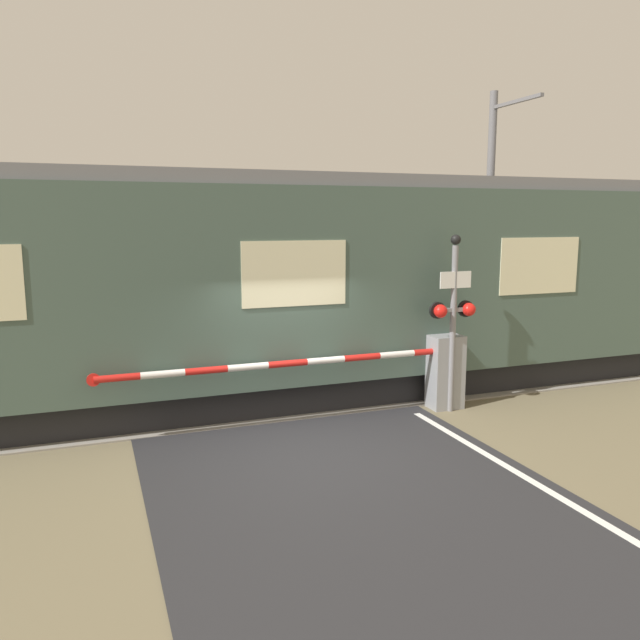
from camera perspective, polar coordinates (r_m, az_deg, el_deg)
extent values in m
plane|color=#6B6047|center=(9.68, -0.55, -11.84)|extent=(80.00, 80.00, 0.00)
cube|color=gray|center=(12.40, -5.34, -7.03)|extent=(36.00, 3.20, 0.03)
cube|color=#595451|center=(11.71, -4.41, -7.66)|extent=(36.00, 0.08, 0.10)
cube|color=#595451|center=(13.05, -6.18, -5.91)|extent=(36.00, 0.08, 0.10)
cube|color=black|center=(12.36, -4.57, -5.69)|extent=(16.83, 2.70, 0.60)
cube|color=#42564C|center=(12.00, -4.70, 3.65)|extent=(18.29, 3.18, 3.43)
cube|color=slate|center=(11.96, -4.82, 12.43)|extent=(17.93, 2.92, 0.24)
cube|color=beige|center=(12.93, 19.44, 4.70)|extent=(1.83, 0.02, 1.10)
cube|color=beige|center=(10.46, -2.31, 4.26)|extent=(1.83, 0.02, 1.10)
cube|color=gray|center=(11.79, 11.39, -4.67)|extent=(0.60, 0.44, 1.36)
cylinder|color=gray|center=(11.70, 11.45, -2.72)|extent=(0.16, 0.16, 0.18)
cylinder|color=red|center=(11.53, 10.02, -2.86)|extent=(0.68, 0.11, 0.11)
cylinder|color=white|center=(11.21, 7.02, -3.14)|extent=(0.68, 0.11, 0.11)
cylinder|color=red|center=(10.92, 3.85, -3.42)|extent=(0.68, 0.11, 0.11)
cylinder|color=white|center=(10.66, 0.51, -3.71)|extent=(0.68, 0.11, 0.11)
cylinder|color=red|center=(10.44, -2.98, -4.00)|extent=(0.68, 0.11, 0.11)
cylinder|color=white|center=(10.26, -6.61, -4.28)|extent=(0.68, 0.11, 0.11)
cylinder|color=red|center=(10.13, -10.35, -4.56)|extent=(0.68, 0.11, 0.11)
cylinder|color=white|center=(10.04, -14.18, -4.82)|extent=(0.68, 0.11, 0.11)
cylinder|color=red|center=(9.99, -18.06, -5.06)|extent=(0.68, 0.11, 0.11)
cylinder|color=red|center=(9.99, -20.01, -5.17)|extent=(0.20, 0.02, 0.20)
cylinder|color=gray|center=(11.44, 12.03, -0.88)|extent=(0.11, 0.11, 3.02)
cube|color=gray|center=(11.38, 12.09, 0.91)|extent=(0.71, 0.07, 0.07)
sphere|color=red|center=(11.19, 10.96, 0.80)|extent=(0.24, 0.24, 0.24)
sphere|color=red|center=(11.50, 13.46, 0.95)|extent=(0.24, 0.24, 0.24)
cylinder|color=black|center=(11.28, 10.67, 0.88)|extent=(0.30, 0.06, 0.30)
cylinder|color=black|center=(11.59, 13.16, 1.02)|extent=(0.30, 0.06, 0.30)
cube|color=white|center=(11.29, 12.30, 3.61)|extent=(0.62, 0.02, 0.29)
sphere|color=black|center=(11.27, 12.31, 7.19)|extent=(0.18, 0.18, 0.18)
cylinder|color=slate|center=(16.82, 15.15, 8.36)|extent=(0.20, 0.20, 6.63)
cube|color=slate|center=(16.33, 17.53, 18.52)|extent=(0.10, 1.80, 0.08)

